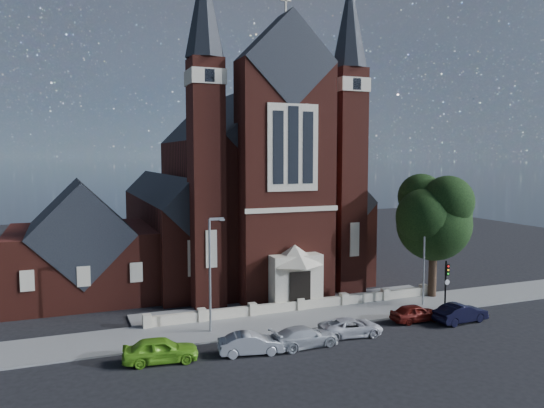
{
  "coord_description": "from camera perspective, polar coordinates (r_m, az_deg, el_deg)",
  "views": [
    {
      "loc": [
        -17.28,
        -31.13,
        12.29
      ],
      "look_at": [
        -0.2,
        12.0,
        8.12
      ],
      "focal_mm": 35.0,
      "sensor_mm": 36.0,
      "label": 1
    }
  ],
  "objects": [
    {
      "name": "pavement_strip",
      "position": [
        41.46,
        4.17,
        -12.13
      ],
      "size": [
        60.0,
        5.0,
        0.12
      ],
      "primitive_type": "cube",
      "color": "gray",
      "rests_on": "ground"
    },
    {
      "name": "traffic_signal",
      "position": [
        44.94,
        18.24,
        -7.6
      ],
      "size": [
        0.28,
        0.42,
        4.0
      ],
      "color": "black",
      "rests_on": "ground"
    },
    {
      "name": "car_navy",
      "position": [
        42.5,
        19.63,
        -10.99
      ],
      "size": [
        4.39,
        1.84,
        1.41
      ],
      "primitive_type": "imported",
      "rotation": [
        0.0,
        0.0,
        1.65
      ],
      "color": "black",
      "rests_on": "ground"
    },
    {
      "name": "forecourt_wall",
      "position": [
        43.19,
        3.0,
        -11.41
      ],
      "size": [
        24.0,
        0.4,
        0.9
      ],
      "primitive_type": "cube",
      "color": "#BAAD94",
      "rests_on": "ground"
    },
    {
      "name": "church",
      "position": [
        56.91,
        -3.87,
        0.98
      ],
      "size": [
        20.01,
        34.9,
        29.2
      ],
      "color": "#531F16",
      "rests_on": "ground"
    },
    {
      "name": "car_white_suv",
      "position": [
        37.72,
        8.51,
        -12.96
      ],
      "size": [
        4.63,
        2.55,
        1.23
      ],
      "primitive_type": "imported",
      "rotation": [
        0.0,
        0.0,
        1.45
      ],
      "color": "silver",
      "rests_on": "ground"
    },
    {
      "name": "car_silver_b",
      "position": [
        35.41,
        3.53,
        -14.05
      ],
      "size": [
        4.65,
        2.12,
        1.32
      ],
      "primitive_type": "imported",
      "rotation": [
        0.0,
        0.0,
        1.63
      ],
      "color": "#AEB1B6",
      "rests_on": "ground"
    },
    {
      "name": "forecourt_paving",
      "position": [
        44.94,
        1.92,
        -10.74
      ],
      "size": [
        26.0,
        3.0,
        0.14
      ],
      "primitive_type": "cube",
      "color": "gray",
      "rests_on": "ground"
    },
    {
      "name": "ground",
      "position": [
        50.77,
        -1.04,
        -8.88
      ],
      "size": [
        120.0,
        120.0,
        0.0
      ],
      "primitive_type": "plane",
      "color": "black",
      "rests_on": "ground"
    },
    {
      "name": "car_silver_a",
      "position": [
        34.14,
        -2.28,
        -14.77
      ],
      "size": [
        4.24,
        2.05,
        1.34
      ],
      "primitive_type": "imported",
      "rotation": [
        0.0,
        0.0,
        1.41
      ],
      "color": "#989B9F",
      "rests_on": "ground"
    },
    {
      "name": "car_lime_van",
      "position": [
        33.52,
        -11.9,
        -15.1
      ],
      "size": [
        4.66,
        2.34,
        1.52
      ],
      "primitive_type": "imported",
      "rotation": [
        0.0,
        0.0,
        1.45
      ],
      "color": "#6BB624",
      "rests_on": "ground"
    },
    {
      "name": "street_lamp_right",
      "position": [
        45.19,
        16.14,
        -4.87
      ],
      "size": [
        1.16,
        0.22,
        8.09
      ],
      "color": "gray",
      "rests_on": "ground"
    },
    {
      "name": "street_tree",
      "position": [
        47.72,
        17.34,
        -1.52
      ],
      "size": [
        6.4,
        6.6,
        10.7
      ],
      "color": "black",
      "rests_on": "ground"
    },
    {
      "name": "car_dark_red",
      "position": [
        41.75,
        15.16,
        -11.24
      ],
      "size": [
        3.85,
        1.58,
        1.31
      ],
      "primitive_type": "imported",
      "rotation": [
        0.0,
        0.0,
        1.56
      ],
      "color": "#5C140F",
      "rests_on": "ground"
    },
    {
      "name": "parish_hall",
      "position": [
        49.84,
        -19.89,
        -4.74
      ],
      "size": [
        12.0,
        12.2,
        10.24
      ],
      "color": "#531F16",
      "rests_on": "ground"
    },
    {
      "name": "street_lamp_left",
      "position": [
        37.16,
        -6.57,
        -6.85
      ],
      "size": [
        1.16,
        0.22,
        8.09
      ],
      "color": "gray",
      "rests_on": "ground"
    }
  ]
}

